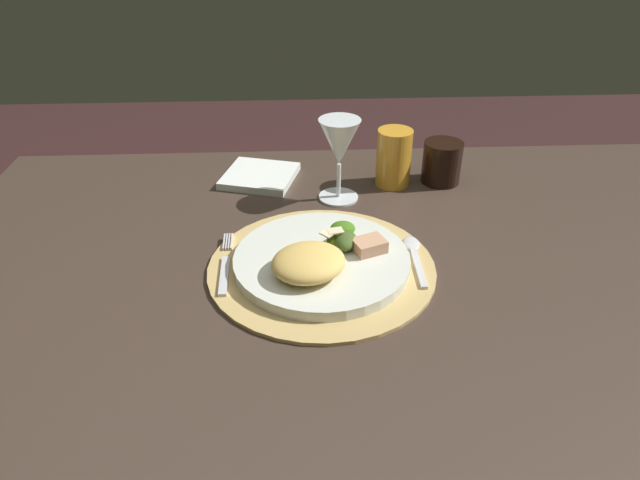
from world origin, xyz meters
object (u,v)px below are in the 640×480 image
Objects in this scene: dinner_plate at (322,261)px; wine_glass at (339,145)px; spoon at (414,252)px; amber_tumbler at (394,158)px; dining_table at (368,330)px; dark_tumbler at (442,162)px; napkin at (260,176)px; fork at (225,266)px.

wine_glass is (0.04, 0.23, 0.09)m from dinner_plate.
amber_tumbler is (0.01, 0.25, 0.05)m from spoon.
spoon is (0.07, 0.00, 0.15)m from dining_table.
dark_tumbler is at bearing 16.28° from wine_glass.
napkin is 1.20× the size of amber_tumbler.
dark_tumbler is (0.17, 0.26, 0.18)m from dining_table.
napkin is (-0.25, 0.28, -0.00)m from spoon.
spoon is 0.38m from napkin.
dining_table is 0.33m from amber_tumbler.
dinner_plate is 0.32m from amber_tumbler.
dark_tumbler reaches higher than spoon.
spoon is 0.28m from dark_tumbler.
dinner_plate is (-0.08, -0.02, 0.16)m from dining_table.
dinner_plate is at bearing -130.80° from dark_tumbler.
wine_glass is (0.19, 0.22, 0.10)m from fork.
dark_tumbler reaches higher than dinner_plate.
amber_tumbler is at bearing 74.39° from dining_table.
dark_tumbler is (0.10, 0.26, 0.03)m from spoon.
fork is at bearing -144.18° from dark_tumbler.
dining_table is 9.27× the size of wine_glass.
dinner_plate reaches higher than spoon.
wine_glass is 0.22m from dark_tumbler.
dining_table is 8.63× the size of fork.
amber_tumbler is at bearing -7.16° from napkin.
wine_glass reaches higher than dinner_plate.
dining_table is at bearing 4.73° from fork.
napkin is at bearing 172.84° from amber_tumbler.
amber_tumbler is (0.07, 0.26, 0.20)m from dining_table.
wine_glass is (0.15, -0.09, 0.10)m from napkin.
dinner_plate is 1.91× the size of spoon.
dinner_plate is 3.28× the size of dark_tumbler.
fork is 2.02× the size of dark_tumbler.
napkin is at bearing 82.71° from fork.
dinner_plate reaches higher than dining_table.
napkin is (0.04, 0.31, -0.00)m from fork.
amber_tumbler is (0.30, 0.28, 0.05)m from fork.
dark_tumbler is at bearing 68.77° from spoon.
dark_tumbler is (0.10, 0.01, -0.01)m from amber_tumbler.
wine_glass is at bearing -163.72° from dark_tumbler.
napkin is (-0.11, 0.31, -0.01)m from dinner_plate.
spoon reaches higher than fork.
wine_glass reaches higher than fork.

